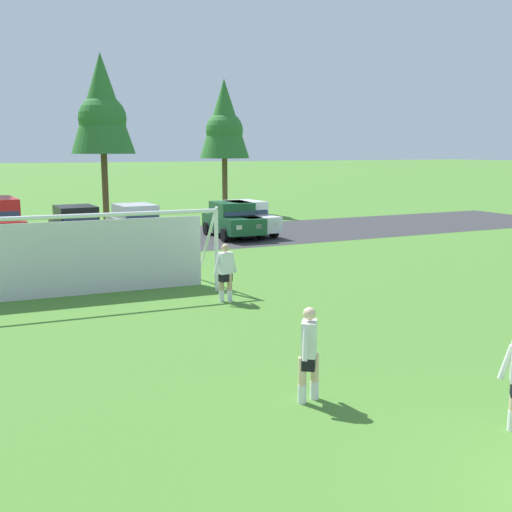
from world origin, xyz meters
TOP-DOWN VIEW (x-y plane):
  - ground_plane at (0.00, 15.00)m, footprint 400.00×400.00m
  - parking_lot_strip at (0.00, 24.23)m, footprint 52.00×8.40m
  - soccer_goal at (-3.64, 13.93)m, footprint 7.50×2.29m
  - player_striker_near at (-0.32, 11.59)m, footprint 0.75×0.31m
  - player_defender_far at (-1.81, 4.53)m, footprint 0.56×0.60m
  - parked_car_slot_center_left at (-2.14, 24.49)m, footprint 2.14×4.25m
  - parked_car_slot_center at (0.51, 24.16)m, footprint 2.19×4.28m
  - parked_car_slot_center_right at (5.09, 23.41)m, footprint 2.20×4.28m
  - parked_car_slot_right at (5.87, 23.72)m, footprint 2.27×4.32m
  - tree_mid_left at (0.82, 31.98)m, footprint 3.60×3.60m
  - tree_center_back at (9.32, 34.35)m, footprint 3.31×3.31m

SIDE VIEW (x-z plane):
  - ground_plane at x=0.00m, z-range 0.00..0.00m
  - parking_lot_strip at x=0.00m, z-range 0.00..0.01m
  - player_striker_near at x=-0.32m, z-range 0.00..1.64m
  - player_defender_far at x=-1.81m, z-range 0.00..1.64m
  - parked_car_slot_center_left at x=-2.14m, z-range 0.02..1.74m
  - parked_car_slot_center at x=0.51m, z-range 0.02..1.74m
  - parked_car_slot_center_right at x=5.09m, z-range 0.02..1.74m
  - parked_car_slot_right at x=5.87m, z-range 0.02..1.74m
  - soccer_goal at x=-3.64m, z-range 0.01..2.58m
  - tree_center_back at x=9.32m, z-range 1.64..10.46m
  - tree_mid_left at x=0.82m, z-range 1.80..11.41m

